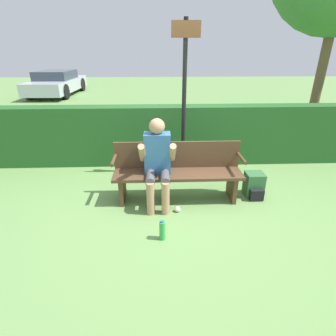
% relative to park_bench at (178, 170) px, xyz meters
% --- Properties ---
extents(ground_plane, '(40.00, 40.00, 0.00)m').
position_rel_park_bench_xyz_m(ground_plane, '(0.00, -0.06, -0.46)').
color(ground_plane, '#668E4C').
extents(hedge_back, '(12.00, 0.38, 1.15)m').
position_rel_park_bench_xyz_m(hedge_back, '(0.00, 1.40, 0.12)').
color(hedge_back, '#235623').
rests_on(hedge_back, ground).
extents(park_bench, '(1.90, 0.44, 0.87)m').
position_rel_park_bench_xyz_m(park_bench, '(0.00, 0.00, 0.00)').
color(park_bench, '#513823').
rests_on(park_bench, ground).
extents(person_seated, '(0.51, 0.59, 1.26)m').
position_rel_park_bench_xyz_m(person_seated, '(-0.30, -0.12, 0.24)').
color(person_seated, '#336699').
rests_on(person_seated, ground).
extents(backpack, '(0.27, 0.34, 0.38)m').
position_rel_park_bench_xyz_m(backpack, '(1.20, -0.00, -0.28)').
color(backpack, '#336638').
rests_on(backpack, ground).
extents(water_bottle, '(0.07, 0.07, 0.27)m').
position_rel_park_bench_xyz_m(water_bottle, '(-0.25, -0.99, -0.33)').
color(water_bottle, green).
rests_on(water_bottle, ground).
extents(signpost, '(0.44, 0.09, 2.55)m').
position_rel_park_bench_xyz_m(signpost, '(0.15, 0.78, 1.00)').
color(signpost, black).
rests_on(signpost, ground).
extents(parked_car, '(1.92, 4.50, 1.17)m').
position_rel_park_bench_xyz_m(parked_car, '(-5.34, 10.46, 0.13)').
color(parked_car, '#B7BCC6').
rests_on(parked_car, ground).
extents(litter_crumple, '(0.08, 0.08, 0.08)m').
position_rel_park_bench_xyz_m(litter_crumple, '(-0.02, -0.41, -0.42)').
color(litter_crumple, silver).
rests_on(litter_crumple, ground).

